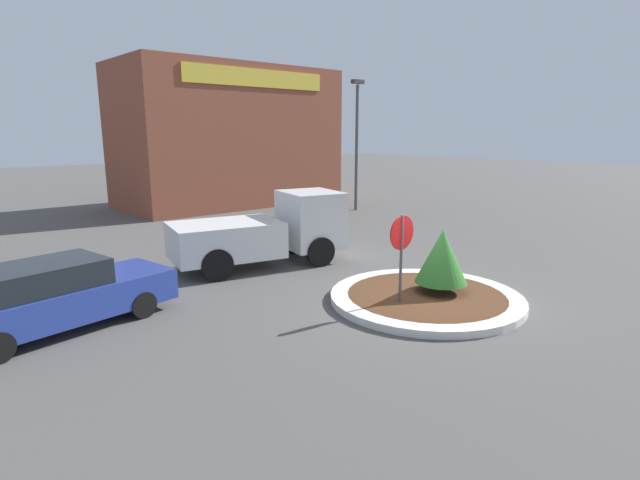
{
  "coord_description": "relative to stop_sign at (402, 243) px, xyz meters",
  "views": [
    {
      "loc": [
        -9.73,
        -7.13,
        4.14
      ],
      "look_at": [
        -1.03,
        2.82,
        1.24
      ],
      "focal_mm": 28.0,
      "sensor_mm": 36.0,
      "label": 1
    }
  ],
  "objects": [
    {
      "name": "parked_sedan_blue",
      "position": [
        -6.49,
        3.93,
        -0.84
      ],
      "size": [
        4.97,
        2.48,
        1.5
      ],
      "rotation": [
        0.0,
        0.0,
        0.17
      ],
      "color": "navy",
      "rests_on": "ground_plane"
    },
    {
      "name": "traffic_island",
      "position": [
        0.86,
        -0.12,
        -1.49
      ],
      "size": [
        4.74,
        4.74,
        0.18
      ],
      "color": "silver",
      "rests_on": "ground_plane"
    },
    {
      "name": "storefront_building",
      "position": [
        6.34,
        18.05,
        2.23
      ],
      "size": [
        12.04,
        6.07,
        7.62
      ],
      "color": "brown",
      "rests_on": "ground_plane"
    },
    {
      "name": "ground_plane",
      "position": [
        0.86,
        -0.12,
        -1.58
      ],
      "size": [
        120.0,
        120.0,
        0.0
      ],
      "primitive_type": "plane",
      "color": "#514F4C"
    },
    {
      "name": "island_shrub",
      "position": [
        1.32,
        -0.21,
        -0.49
      ],
      "size": [
        1.3,
        1.3,
        1.58
      ],
      "color": "brown",
      "rests_on": "traffic_island"
    },
    {
      "name": "light_pole",
      "position": [
        10.06,
        11.46,
        2.33
      ],
      "size": [
        0.7,
        0.3,
        6.7
      ],
      "color": "#4C4C51",
      "rests_on": "ground_plane"
    },
    {
      "name": "stop_sign",
      "position": [
        0.0,
        0.0,
        0.0
      ],
      "size": [
        0.81,
        0.07,
        2.26
      ],
      "color": "#4C4C51",
      "rests_on": "ground_plane"
    },
    {
      "name": "utility_truck",
      "position": [
        -0.07,
        5.33,
        -0.5
      ],
      "size": [
        5.64,
        3.17,
        2.23
      ],
      "rotation": [
        0.0,
        0.0,
        -0.23
      ],
      "color": "silver",
      "rests_on": "ground_plane"
    }
  ]
}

